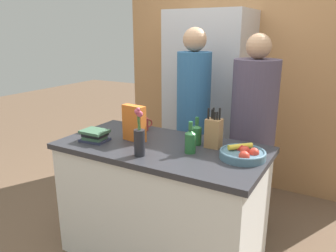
% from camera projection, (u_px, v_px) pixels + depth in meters
% --- Properties ---
extents(kitchen_island, '(1.48, 0.76, 0.90)m').
position_uv_depth(kitchen_island, '(162.00, 201.00, 2.45)').
color(kitchen_island, silver).
rests_on(kitchen_island, ground_plane).
extents(back_wall_wood, '(2.68, 0.12, 2.60)m').
position_uv_depth(back_wall_wood, '(238.00, 67.00, 3.57)').
color(back_wall_wood, '#AD7A4C').
rests_on(back_wall_wood, ground_plane).
extents(refrigerator, '(0.80, 0.63, 1.88)m').
position_uv_depth(refrigerator, '(209.00, 104.00, 3.46)').
color(refrigerator, '#B7B7BC').
rests_on(refrigerator, ground_plane).
extents(fruit_bowl, '(0.29, 0.29, 0.08)m').
position_uv_depth(fruit_bowl, '(243.00, 154.00, 2.08)').
color(fruit_bowl, slate).
rests_on(fruit_bowl, kitchen_island).
extents(knife_block, '(0.11, 0.09, 0.28)m').
position_uv_depth(knife_block, '(214.00, 132.00, 2.27)').
color(knife_block, '#A87A4C').
rests_on(knife_block, kitchen_island).
extents(flower_vase, '(0.07, 0.07, 0.32)m').
position_uv_depth(flower_vase, '(139.00, 137.00, 2.11)').
color(flower_vase, '#232328').
rests_on(flower_vase, kitchen_island).
extents(cereal_box, '(0.19, 0.08, 0.27)m').
position_uv_depth(cereal_box, '(134.00, 123.00, 2.40)').
color(cereal_box, orange).
rests_on(cereal_box, kitchen_island).
extents(coffee_mug, '(0.09, 0.11, 0.10)m').
position_uv_depth(coffee_mug, '(144.00, 124.00, 2.68)').
color(coffee_mug, '#99332D').
rests_on(coffee_mug, kitchen_island).
extents(book_stack, '(0.21, 0.16, 0.08)m').
position_uv_depth(book_stack, '(95.00, 136.00, 2.41)').
color(book_stack, '#2D334C').
rests_on(book_stack, kitchen_island).
extents(bottle_oil, '(0.07, 0.07, 0.22)m').
position_uv_depth(bottle_oil, '(190.00, 141.00, 2.17)').
color(bottle_oil, '#286633').
rests_on(bottle_oil, kitchen_island).
extents(bottle_vinegar, '(0.07, 0.07, 0.20)m').
position_uv_depth(bottle_vinegar, '(197.00, 134.00, 2.33)').
color(bottle_vinegar, '#286633').
rests_on(bottle_vinegar, kitchen_island).
extents(person_at_sink, '(0.29, 0.29, 1.71)m').
position_uv_depth(person_at_sink, '(193.00, 114.00, 2.88)').
color(person_at_sink, '#383842').
rests_on(person_at_sink, ground_plane).
extents(person_in_blue, '(0.36, 0.36, 1.67)m').
position_uv_depth(person_in_blue, '(253.00, 127.00, 2.65)').
color(person_in_blue, '#383842').
rests_on(person_in_blue, ground_plane).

